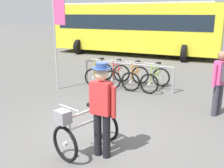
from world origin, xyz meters
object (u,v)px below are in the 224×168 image
Objects in this scene: racked_bike_orange at (136,77)px; featured_bicycle at (83,130)px; pedestrian_with_backpack at (220,79)px; racked_bike_lime at (155,79)px; banner_flag at (57,22)px; person_with_featured_bike at (102,107)px; racked_bike_yellow at (99,74)px; bus_distant at (135,26)px; racked_bike_red at (117,75)px.

racked_bike_orange is 4.56m from featured_bicycle.
racked_bike_lime is at bearing 141.06° from pedestrian_with_backpack.
banner_flag is (-2.96, -1.20, 1.86)m from racked_bike_lime.
racked_bike_lime is at bearing -1.01° from racked_bike_orange.
racked_bike_orange and featured_bicycle have the same top height.
person_with_featured_bike is at bearing -122.77° from pedestrian_with_backpack.
racked_bike_yellow is 2.40m from banner_flag.
bus_distant reaches higher than person_with_featured_bike.
racked_bike_red is 1.40m from racked_bike_lime.
racked_bike_red is 0.65× the size of person_with_featured_bike.
bus_distant is at bearing 90.67° from banner_flag.
racked_bike_red is at bearing 178.99° from racked_bike_orange.
person_with_featured_bike is 3.45m from pedestrian_with_backpack.
racked_bike_lime is 4.55m from person_with_featured_bike.
banner_flag is (0.10, -8.27, 0.49)m from bus_distant.
racked_bike_red is 0.11× the size of bus_distant.
racked_bike_orange is 0.93× the size of racked_bike_lime.
racked_bike_lime is at bearing 91.58° from person_with_featured_bike.
bus_distant is at bearing 108.44° from racked_bike_orange.
racked_bike_orange is at bearing 95.64° from featured_bicycle.
racked_bike_red is 4.69m from featured_bicycle.
banner_flag is (-4.95, 0.41, 1.29)m from pedestrian_with_backpack.
bus_distant reaches higher than racked_bike_orange.
bus_distant is at bearing 113.36° from racked_bike_lime.
bus_distant reaches higher than featured_bicycle.
featured_bicycle is at bearing -127.58° from pedestrian_with_backpack.
bus_distant is (-5.04, 8.68, 0.80)m from pedestrian_with_backpack.
racked_bike_red is at bearing 178.99° from racked_bike_lime.
banner_flag is at bearing -89.33° from bus_distant.
racked_bike_orange is at bearing 100.32° from person_with_featured_bike.
banner_flag reaches higher than racked_bike_lime.
racked_bike_orange is 0.70m from racked_bike_lime.
bus_distant is at bearing 120.17° from pedestrian_with_backpack.
banner_flag is (-0.86, -1.24, 1.86)m from racked_bike_yellow.
bus_distant is 8.29m from banner_flag.
person_with_featured_bike is at bearing -88.42° from racked_bike_lime.
person_with_featured_bike reaches higher than featured_bicycle.
racked_bike_yellow is 7.23m from bus_distant.
racked_bike_lime is at bearing 86.81° from featured_bicycle.
racked_bike_lime is 0.70× the size of person_with_featured_bike.
person_with_featured_bike is 1.05× the size of pedestrian_with_backpack.
racked_bike_lime is at bearing -1.01° from racked_bike_red.
featured_bicycle is at bearing -93.19° from racked_bike_lime.
banner_flag is at bearing 132.95° from person_with_featured_bike.
racked_bike_orange is 0.11× the size of bus_distant.
pedestrian_with_backpack is 5.13m from banner_flag.
featured_bicycle is 12.00m from bus_distant.
banner_flag is at bearing 175.31° from pedestrian_with_backpack.
bus_distant is at bearing 103.20° from racked_bike_red.
featured_bicycle is at bearing -76.42° from bus_distant.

